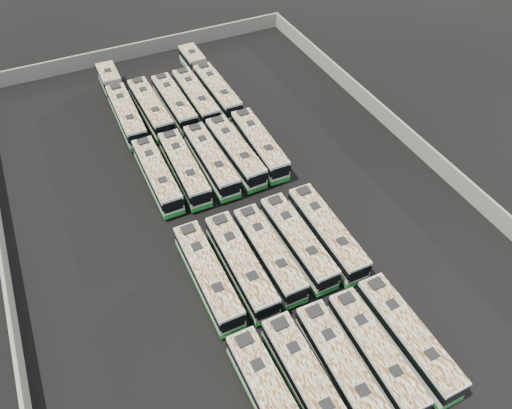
% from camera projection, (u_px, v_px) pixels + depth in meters
% --- Properties ---
extents(ground, '(140.00, 140.00, 0.00)m').
position_uv_depth(ground, '(244.00, 218.00, 50.40)').
color(ground, black).
rests_on(ground, ground).
extents(perimeter_wall, '(45.20, 73.20, 2.20)m').
position_uv_depth(perimeter_wall, '(244.00, 211.00, 49.62)').
color(perimeter_wall, gray).
rests_on(perimeter_wall, ground).
extents(bus_front_far_left, '(2.51, 11.16, 3.13)m').
position_uv_depth(bus_front_far_left, '(273.00, 402.00, 35.53)').
color(bus_front_far_left, white).
rests_on(bus_front_far_left, ground).
extents(bus_front_left, '(2.33, 10.98, 3.09)m').
position_uv_depth(bus_front_left, '(308.00, 383.00, 36.54)').
color(bus_front_left, white).
rests_on(bus_front_left, ground).
extents(bus_front_center, '(2.61, 11.04, 3.09)m').
position_uv_depth(bus_front_center, '(343.00, 370.00, 37.29)').
color(bus_front_center, white).
rests_on(bus_front_center, ground).
extents(bus_front_right, '(2.51, 10.71, 3.00)m').
position_uv_depth(bus_front_right, '(375.00, 353.00, 38.31)').
color(bus_front_right, white).
rests_on(bus_front_right, ground).
extents(bus_front_far_right, '(2.36, 10.97, 3.09)m').
position_uv_depth(bus_front_far_right, '(408.00, 337.00, 39.20)').
color(bus_front_far_right, white).
rests_on(bus_front_far_right, ground).
extents(bus_midfront_far_left, '(2.36, 11.09, 3.12)m').
position_uv_depth(bus_midfront_far_left, '(208.00, 276.00, 43.38)').
color(bus_midfront_far_left, white).
rests_on(bus_midfront_far_left, ground).
extents(bus_midfront_left, '(2.41, 11.15, 3.14)m').
position_uv_depth(bus_midfront_left, '(241.00, 265.00, 44.19)').
color(bus_midfront_left, white).
rests_on(bus_midfront_left, ground).
extents(bus_midfront_center, '(2.27, 10.69, 3.01)m').
position_uv_depth(bus_midfront_center, '(269.00, 254.00, 45.18)').
color(bus_midfront_center, white).
rests_on(bus_midfront_center, ground).
extents(bus_midfront_right, '(2.45, 10.91, 3.06)m').
position_uv_depth(bus_midfront_right, '(298.00, 242.00, 46.14)').
color(bus_midfront_right, white).
rests_on(bus_midfront_right, ground).
extents(bus_midfront_far_right, '(2.47, 11.19, 3.15)m').
position_uv_depth(bus_midfront_far_right, '(327.00, 233.00, 46.87)').
color(bus_midfront_far_right, white).
rests_on(bus_midfront_far_right, ground).
extents(bus_midback_far_left, '(2.32, 10.79, 3.04)m').
position_uv_depth(bus_midback_far_left, '(157.00, 175.00, 52.62)').
color(bus_midback_far_left, white).
rests_on(bus_midback_far_left, ground).
extents(bus_midback_left, '(2.54, 11.02, 3.09)m').
position_uv_depth(bus_midback_left, '(184.00, 168.00, 53.37)').
color(bus_midback_left, white).
rests_on(bus_midback_left, ground).
extents(bus_midback_center, '(2.38, 11.03, 3.10)m').
position_uv_depth(bus_midback_center, '(211.00, 161.00, 54.28)').
color(bus_midback_center, white).
rests_on(bus_midback_center, ground).
extents(bus_midback_right, '(2.62, 11.19, 3.14)m').
position_uv_depth(bus_midback_right, '(235.00, 152.00, 55.26)').
color(bus_midback_right, white).
rests_on(bus_midback_right, ground).
extents(bus_midback_far_right, '(2.64, 11.16, 3.13)m').
position_uv_depth(bus_midback_far_right, '(259.00, 145.00, 56.21)').
color(bus_midback_far_right, white).
rests_on(bus_midback_far_right, ground).
extents(bus_back_far_left, '(2.65, 17.13, 3.10)m').
position_uv_depth(bus_back_far_left, '(121.00, 103.00, 62.09)').
color(bus_back_far_left, white).
rests_on(bus_back_far_left, ground).
extents(bus_back_left, '(2.54, 11.10, 3.11)m').
position_uv_depth(bus_back_left, '(151.00, 108.00, 61.25)').
color(bus_back_left, white).
rests_on(bus_back_left, ground).
extents(bus_back_center, '(2.43, 10.85, 3.05)m').
position_uv_depth(bus_back_center, '(174.00, 103.00, 62.10)').
color(bus_back_center, white).
rests_on(bus_back_center, ground).
extents(bus_back_right, '(2.34, 11.03, 3.11)m').
position_uv_depth(bus_back_right, '(196.00, 98.00, 62.90)').
color(bus_back_right, white).
rests_on(bus_back_right, ground).
extents(bus_back_far_right, '(2.37, 16.85, 3.05)m').
position_uv_depth(bus_back_far_right, '(209.00, 81.00, 65.78)').
color(bus_back_far_right, white).
rests_on(bus_back_far_right, ground).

